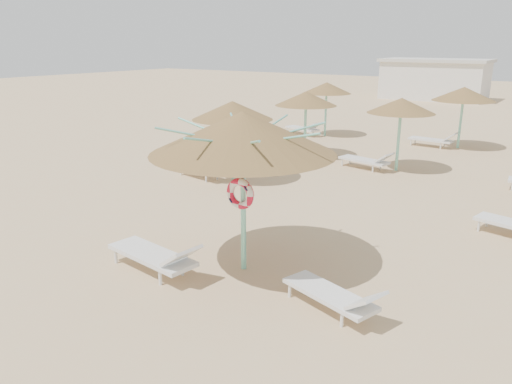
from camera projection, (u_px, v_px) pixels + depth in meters
The scene contains 6 objects.
ground at pixel (249, 269), 10.38m from camera, with size 120.00×120.00×0.00m, color tan.
main_palapa at pixel (243, 133), 9.61m from camera, with size 3.66×3.66×3.28m.
lounger_main_a at pixel (156, 255), 10.10m from camera, with size 2.36×0.97×0.83m.
lounger_main_b at pixel (335, 295), 8.62m from camera, with size 2.03×1.14×0.71m.
palapa_field at pixel (449, 109), 17.27m from camera, with size 19.48×14.16×2.69m.
service_hut at pixel (434, 79), 40.83m from camera, with size 8.40×4.40×3.25m.
Camera 1 is at (5.46, -7.75, 4.54)m, focal length 35.00 mm.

